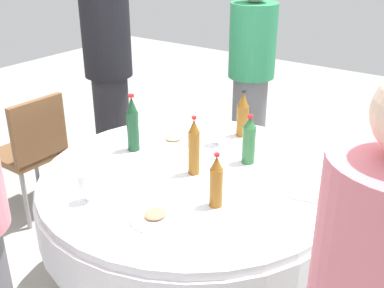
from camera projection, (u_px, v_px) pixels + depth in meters
The scene contains 17 objects.
dining_table at pixel (192, 198), 2.42m from camera, with size 1.54×1.54×0.74m.
bottle_amber_north at pixel (216, 182), 2.04m from camera, with size 0.06×0.06×0.25m.
bottle_amber_near at pixel (194, 147), 2.31m from camera, with size 0.06×0.06×0.30m.
bottle_amber_east at pixel (243, 115), 2.75m from camera, with size 0.07×0.07×0.28m.
bottle_dark_green_far at pixel (133, 125), 2.56m from camera, with size 0.07×0.07×0.32m.
bottle_green_right at pixel (249, 141), 2.43m from camera, with size 0.07×0.07×0.26m.
wine_glass_far at pixel (85, 182), 2.08m from camera, with size 0.07×0.07×0.14m.
wine_glass_right at pixel (218, 128), 2.64m from camera, with size 0.07×0.07×0.14m.
plate_south at pixel (174, 140), 2.71m from camera, with size 0.23×0.23×0.04m.
plate_left at pixel (156, 217), 1.98m from camera, with size 0.22×0.22×0.04m.
fork_near at pixel (102, 176), 2.33m from camera, with size 0.18×0.02×0.01m, color silver.
fork_east at pixel (266, 178), 2.31m from camera, with size 0.18×0.02×0.01m, color silver.
knife_far at pixel (225, 247), 1.81m from camera, with size 0.18×0.02×0.01m, color silver.
folded_napkin at pixel (307, 192), 2.17m from camera, with size 0.13×0.13×0.02m, color white.
person_near at pixel (251, 78), 3.51m from camera, with size 0.34×0.34×1.61m.
person_east at pixel (109, 79), 3.42m from camera, with size 0.34×0.34×1.65m.
chair_west at pixel (32, 147), 3.18m from camera, with size 0.41×0.41×0.87m.
Camera 1 is at (1.70, 1.21, 1.85)m, focal length 44.28 mm.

